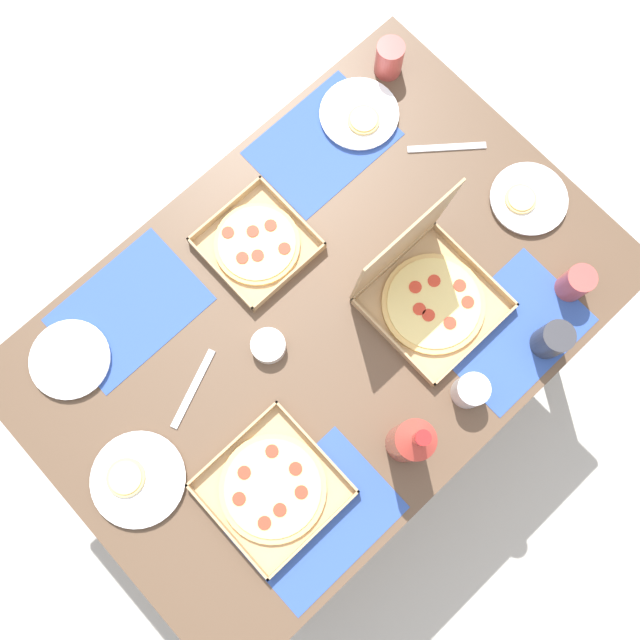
# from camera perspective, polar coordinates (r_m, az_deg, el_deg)

# --- Properties ---
(ground_plane) EXTENTS (6.00, 6.00, 0.00)m
(ground_plane) POSITION_cam_1_polar(r_m,az_deg,el_deg) (2.45, 0.00, -3.86)
(ground_plane) COLOR beige
(dining_table) EXTENTS (1.48, 1.00, 0.77)m
(dining_table) POSITION_cam_1_polar(r_m,az_deg,el_deg) (1.80, 0.00, -0.74)
(dining_table) COLOR #3F3328
(dining_table) RESTS_ON ground_plane
(placemat_near_left) EXTENTS (0.36, 0.26, 0.00)m
(placemat_near_left) POSITION_cam_1_polar(r_m,az_deg,el_deg) (1.66, -0.25, -16.48)
(placemat_near_left) COLOR #2D4C9E
(placemat_near_left) RESTS_ON dining_table
(placemat_near_right) EXTENTS (0.36, 0.26, 0.00)m
(placemat_near_right) POSITION_cam_1_polar(r_m,az_deg,el_deg) (1.76, 15.91, -0.86)
(placemat_near_right) COLOR #2D4C9E
(placemat_near_right) RESTS_ON dining_table
(placemat_far_left) EXTENTS (0.36, 0.26, 0.00)m
(placemat_far_left) POSITION_cam_1_polar(r_m,az_deg,el_deg) (1.77, -15.81, 0.87)
(placemat_far_left) COLOR #2D4C9E
(placemat_far_left) RESTS_ON dining_table
(placemat_far_right) EXTENTS (0.36, 0.26, 0.00)m
(placemat_far_right) POSITION_cam_1_polar(r_m,az_deg,el_deg) (1.86, 0.22, 14.68)
(placemat_far_right) COLOR #2D4C9E
(placemat_far_right) RESTS_ON dining_table
(pizza_box_edge_far) EXTENTS (0.30, 0.30, 0.33)m
(pizza_box_edge_far) POSITION_cam_1_polar(r_m,az_deg,el_deg) (1.68, 9.02, 2.44)
(pizza_box_edge_far) COLOR tan
(pizza_box_edge_far) RESTS_ON dining_table
(pizza_box_corner_left) EXTENTS (0.29, 0.29, 0.04)m
(pizza_box_corner_left) POSITION_cam_1_polar(r_m,az_deg,el_deg) (1.65, -4.00, -13.99)
(pizza_box_corner_left) COLOR tan
(pizza_box_corner_left) RESTS_ON dining_table
(pizza_box_center) EXTENTS (0.25, 0.25, 0.04)m
(pizza_box_center) POSITION_cam_1_polar(r_m,az_deg,el_deg) (1.74, -5.33, 6.41)
(pizza_box_center) COLOR tan
(pizza_box_center) RESTS_ON dining_table
(plate_near_right) EXTENTS (0.23, 0.23, 0.03)m
(plate_near_right) POSITION_cam_1_polar(r_m,az_deg,el_deg) (1.70, -15.19, -12.83)
(plate_near_right) COLOR white
(plate_near_right) RESTS_ON dining_table
(plate_middle) EXTENTS (0.20, 0.20, 0.03)m
(plate_middle) POSITION_cam_1_polar(r_m,az_deg,el_deg) (1.86, 17.13, 9.72)
(plate_middle) COLOR white
(plate_middle) RESTS_ON dining_table
(plate_near_left) EXTENTS (0.21, 0.21, 0.03)m
(plate_near_left) POSITION_cam_1_polar(r_m,az_deg,el_deg) (1.89, 3.36, 16.90)
(plate_near_left) COLOR white
(plate_near_left) RESTS_ON dining_table
(plate_far_right) EXTENTS (0.20, 0.20, 0.02)m
(plate_far_right) POSITION_cam_1_polar(r_m,az_deg,el_deg) (1.78, -20.33, -3.15)
(plate_far_right) COLOR white
(plate_far_right) RESTS_ON dining_table
(soda_bottle) EXTENTS (0.09, 0.09, 0.32)m
(soda_bottle) POSITION_cam_1_polar(r_m,az_deg,el_deg) (1.54, 7.67, -10.13)
(soda_bottle) COLOR #B2382D
(soda_bottle) RESTS_ON dining_table
(cup_clear_right) EXTENTS (0.08, 0.08, 0.11)m
(cup_clear_right) POSITION_cam_1_polar(r_m,az_deg,el_deg) (1.72, 19.03, -1.58)
(cup_clear_right) COLOR #333338
(cup_clear_right) RESTS_ON dining_table
(cup_clear_left) EXTENTS (0.08, 0.08, 0.09)m
(cup_clear_left) POSITION_cam_1_polar(r_m,az_deg,el_deg) (1.66, 12.58, -5.85)
(cup_clear_left) COLOR silver
(cup_clear_left) RESTS_ON dining_table
(cup_red) EXTENTS (0.07, 0.07, 0.10)m
(cup_red) POSITION_cam_1_polar(r_m,az_deg,el_deg) (1.94, 5.87, 21.11)
(cup_red) COLOR #BF4742
(cup_red) RESTS_ON dining_table
(cup_spare) EXTENTS (0.07, 0.07, 0.10)m
(cup_spare) POSITION_cam_1_polar(r_m,az_deg,el_deg) (1.78, 20.78, 2.94)
(cup_spare) COLOR #BF4742
(cup_spare) RESTS_ON dining_table
(condiment_bowl) EXTENTS (0.09, 0.09, 0.04)m
(condiment_bowl) POSITION_cam_1_polar(r_m,az_deg,el_deg) (1.67, -4.38, -2.19)
(condiment_bowl) COLOR white
(condiment_bowl) RESTS_ON dining_table
(knife_by_near_left) EXTENTS (0.20, 0.10, 0.00)m
(knife_by_near_left) POSITION_cam_1_polar(r_m,az_deg,el_deg) (1.69, -10.66, -5.71)
(knife_by_near_left) COLOR #B7B7BC
(knife_by_near_left) RESTS_ON dining_table
(knife_by_far_right) EXTENTS (0.17, 0.15, 0.00)m
(knife_by_far_right) POSITION_cam_1_polar(r_m,az_deg,el_deg) (1.88, 10.65, 14.13)
(knife_by_far_right) COLOR #B7B7BC
(knife_by_far_right) RESTS_ON dining_table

